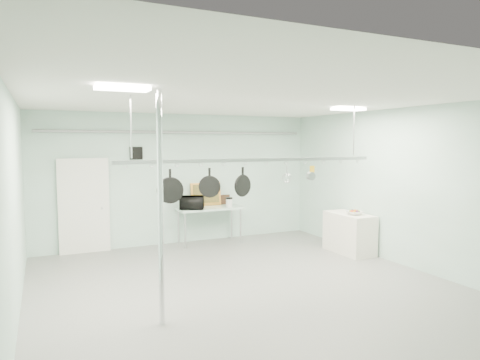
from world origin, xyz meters
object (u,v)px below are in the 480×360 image
chrome_pole (160,209)px  skillet_left (170,186)px  skillet_mid (209,183)px  skillet_right (243,182)px  coffee_canister (229,203)px  microwave (192,203)px  prep_table (210,210)px  fruit_bowl (355,213)px  side_cabinet (349,233)px  pot_rack (256,158)px

chrome_pole → skillet_left: bearing=66.6°
skillet_mid → skillet_right: same height
coffee_canister → skillet_mid: (-1.70, -3.11, 0.83)m
microwave → skillet_left: size_ratio=1.03×
microwave → coffee_canister: size_ratio=2.80×
microwave → coffee_canister: microwave is taller
coffee_canister → skillet_left: skillet_left is taller
prep_table → fruit_bowl: fruit_bowl is taller
chrome_pole → prep_table: chrome_pole is taller
fruit_bowl → skillet_mid: (-3.79, -0.92, 0.90)m
coffee_canister → side_cabinet: bearing=-43.8°
pot_rack → coffee_canister: 3.45m
skillet_right → coffee_canister: bearing=50.6°
fruit_bowl → skillet_left: (-4.45, -0.92, 0.87)m
prep_table → microwave: 0.56m
fruit_bowl → pot_rack: bearing=-162.6°
pot_rack → prep_table: bearing=83.1°
chrome_pole → microwave: 4.50m
fruit_bowl → skillet_right: 3.43m
skillet_left → pot_rack: bearing=9.2°
prep_table → pot_rack: (-0.40, -3.30, 1.40)m
pot_rack → skillet_left: pot_rack is taller
skillet_right → side_cabinet: bearing=-1.0°
fruit_bowl → side_cabinet: bearing=85.7°
chrome_pole → skillet_right: 1.89m
coffee_canister → skillet_mid: 3.64m
coffee_canister → prep_table: bearing=157.4°
skillet_right → prep_table: bearing=58.9°
pot_rack → chrome_pole: bearing=-154.7°
coffee_canister → skillet_left: bearing=-127.2°
pot_rack → skillet_mid: pot_rack is taller
fruit_bowl → skillet_right: bearing=-163.9°
chrome_pole → skillet_mid: chrome_pole is taller
chrome_pole → skillet_right: bearing=28.6°
prep_table → skillet_left: (-1.91, -3.30, 0.98)m
pot_rack → fruit_bowl: pot_rack is taller
prep_table → fruit_bowl: size_ratio=4.53×
microwave → skillet_mid: (-0.76, -3.18, 0.78)m
side_cabinet → skillet_right: (-3.20, -1.10, 1.38)m
pot_rack → skillet_left: bearing=180.0°
prep_table → skillet_mid: bearing=-110.8°
prep_table → skillet_mid: size_ratio=3.25×
prep_table → skillet_right: (-0.65, -3.30, 1.00)m
coffee_canister → fruit_bowl: 3.03m
coffee_canister → microwave: bearing=175.8°
coffee_canister → fruit_bowl: bearing=-46.4°
chrome_pole → coffee_canister: (2.75, 4.01, -0.59)m
fruit_bowl → coffee_canister: bearing=133.6°
microwave → skillet_right: bearing=111.4°
microwave → skillet_left: skillet_left is taller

